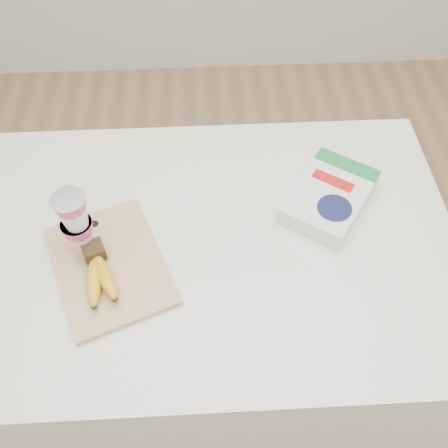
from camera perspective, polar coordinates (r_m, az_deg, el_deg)
The scene contains 6 objects.
room at distance 0.89m, azimuth -3.02°, elevation 14.50°, with size 4.00×4.00×4.00m.
table at distance 1.60m, azimuth -1.66°, elevation -11.45°, with size 1.23×0.82×0.92m, color white.
cutting_board at distance 1.18m, azimuth -12.93°, elevation -4.61°, with size 0.24×0.32×0.02m, color tan.
bananas at distance 1.14m, azimuth -14.18°, elevation -5.40°, with size 0.10×0.17×0.05m.
yogurt_stack at distance 1.14m, azimuth -16.58°, elevation 0.26°, with size 0.08×0.08×0.17m.
cereal_box at distance 1.28m, azimuth 11.95°, elevation 3.06°, with size 0.28×0.30×0.06m.
Camera 1 is at (0.01, -0.70, 1.90)m, focal length 40.00 mm.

